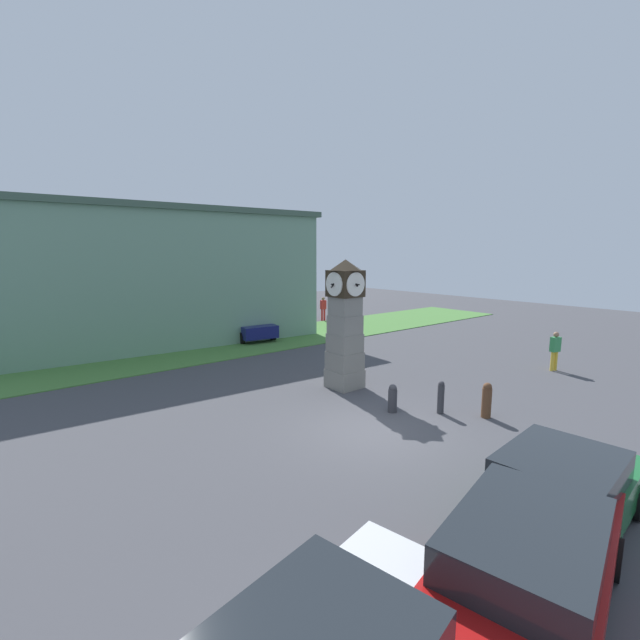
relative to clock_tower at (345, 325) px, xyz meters
name	(u,v)px	position (x,y,z in m)	size (l,w,h in m)	color
ground_plane	(374,431)	(-1.98, -3.40, -2.31)	(68.88, 68.88, 0.00)	#424247
clock_tower	(345,325)	(0.00, 0.00, 0.00)	(1.33, 1.36, 4.66)	gray
bollard_near_tower	(487,400)	(1.34, -4.83, -1.77)	(0.28, 0.28, 1.07)	brown
bollard_mid_row	(441,397)	(0.56, -3.77, -1.79)	(0.21, 0.21, 1.03)	#333338
bollard_far_row	(393,398)	(-0.51, -2.77, -1.87)	(0.28, 0.28, 0.88)	#333338
car_near_tower	(529,561)	(-4.77, -8.94, -1.53)	(4.87, 2.77, 1.52)	#A51111
car_by_building	(563,488)	(-2.42, -8.44, -1.57)	(4.05, 2.23, 1.45)	#19602D
car_far_lot	(248,325)	(1.81, 10.23, -1.56)	(2.44, 4.18, 1.46)	navy
pedestrian_near_bench	(555,349)	(8.31, -3.86, -1.37)	(0.45, 0.33, 1.65)	gold
pedestrian_crossing_lot	(323,307)	(9.21, 12.42, -1.32)	(0.44, 0.32, 1.72)	red
warehouse_blue_far	(150,274)	(-2.02, 15.05, 1.30)	(17.42, 13.14, 7.21)	gray
grass_verge_far	(245,342)	(1.03, 9.23, -2.29)	(41.33, 5.89, 0.04)	#477A38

